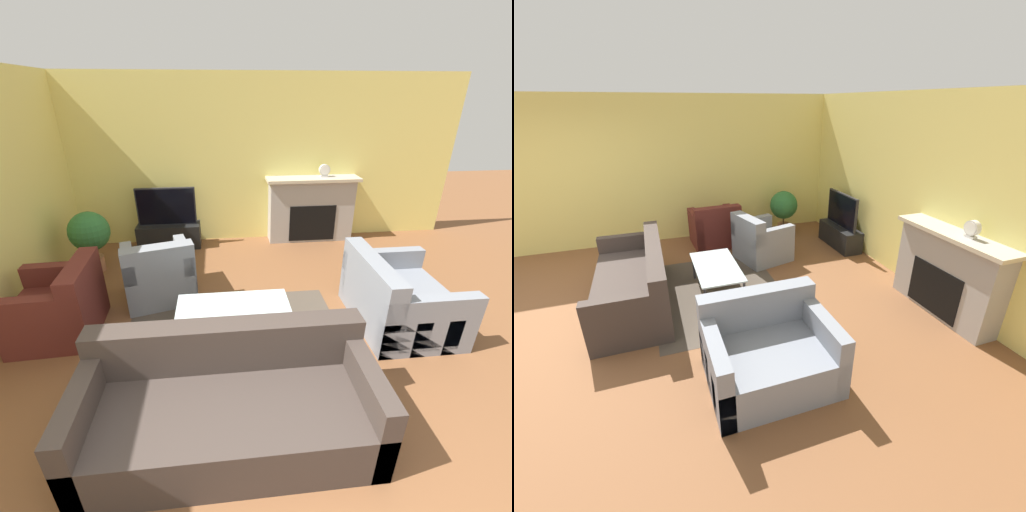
% 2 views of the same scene
% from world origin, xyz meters
% --- Properties ---
extents(wall_back, '(7.96, 0.06, 2.70)m').
position_xyz_m(wall_back, '(0.00, 5.00, 1.35)').
color(wall_back, '#EADB72').
rests_on(wall_back, ground_plane).
extents(area_rug, '(2.36, 1.80, 0.00)m').
position_xyz_m(area_rug, '(-0.02, 2.13, 0.00)').
color(area_rug, '#4C4238').
rests_on(area_rug, ground_plane).
extents(fireplace, '(1.58, 0.40, 1.11)m').
position_xyz_m(fireplace, '(1.46, 4.80, 0.58)').
color(fireplace, '#9E9993').
rests_on(fireplace, ground_plane).
extents(tv_stand, '(1.03, 0.36, 0.40)m').
position_xyz_m(tv_stand, '(-0.98, 4.71, 0.20)').
color(tv_stand, black).
rests_on(tv_stand, ground_plane).
extents(tv, '(0.95, 0.06, 0.62)m').
position_xyz_m(tv, '(-0.98, 4.71, 0.71)').
color(tv, '#232328').
rests_on(tv, tv_stand).
extents(couch_sectional, '(2.12, 0.90, 0.82)m').
position_xyz_m(couch_sectional, '(-0.10, 1.02, 0.29)').
color(couch_sectional, '#3D332D').
rests_on(couch_sectional, ground_plane).
extents(couch_loveseat, '(0.98, 1.22, 0.82)m').
position_xyz_m(couch_loveseat, '(1.82, 2.26, 0.29)').
color(couch_loveseat, gray).
rests_on(couch_loveseat, ground_plane).
extents(armchair_by_window, '(0.87, 0.90, 0.82)m').
position_xyz_m(armchair_by_window, '(-1.87, 2.48, 0.30)').
color(armchair_by_window, '#5B231E').
rests_on(armchair_by_window, ground_plane).
extents(armchair_accent, '(0.99, 0.97, 0.82)m').
position_xyz_m(armchair_accent, '(-0.91, 3.09, 0.30)').
color(armchair_accent, gray).
rests_on(armchair_accent, ground_plane).
extents(coffee_table, '(1.16, 0.60, 0.42)m').
position_xyz_m(coffee_table, '(-0.02, 2.13, 0.38)').
color(coffee_table, '#333338').
rests_on(coffee_table, ground_plane).
extents(potted_plant, '(0.56, 0.56, 0.90)m').
position_xyz_m(potted_plant, '(-1.97, 3.94, 0.59)').
color(potted_plant, '#AD704C').
rests_on(potted_plant, ground_plane).
extents(mantel_clock, '(0.18, 0.07, 0.21)m').
position_xyz_m(mantel_clock, '(1.65, 4.80, 1.22)').
color(mantel_clock, beige).
rests_on(mantel_clock, fireplace).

